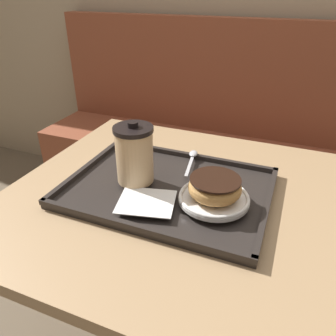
% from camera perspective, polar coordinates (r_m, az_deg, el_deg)
% --- Properties ---
extents(booth_bench, '(1.55, 0.44, 1.00)m').
position_cam_1_polar(booth_bench, '(1.74, 4.13, 1.38)').
color(booth_bench, brown).
rests_on(booth_bench, ground_plane).
extents(cafe_table, '(0.79, 0.72, 0.71)m').
position_cam_1_polar(cafe_table, '(0.87, 1.97, -14.18)').
color(cafe_table, tan).
rests_on(cafe_table, ground_plane).
extents(serving_tray, '(0.46, 0.34, 0.02)m').
position_cam_1_polar(serving_tray, '(0.77, 0.00, -3.69)').
color(serving_tray, '#282321').
rests_on(serving_tray, cafe_table).
extents(napkin_paper, '(0.14, 0.13, 0.00)m').
position_cam_1_polar(napkin_paper, '(0.70, -3.79, -5.87)').
color(napkin_paper, white).
rests_on(napkin_paper, serving_tray).
extents(coffee_cup_front, '(0.09, 0.09, 0.14)m').
position_cam_1_polar(coffee_cup_front, '(0.74, -5.86, 2.43)').
color(coffee_cup_front, '#E0B784').
rests_on(coffee_cup_front, serving_tray).
extents(plate_with_chocolate_donut, '(0.15, 0.15, 0.01)m').
position_cam_1_polar(plate_with_chocolate_donut, '(0.70, 8.00, -5.15)').
color(plate_with_chocolate_donut, white).
rests_on(plate_with_chocolate_donut, serving_tray).
extents(donut_chocolate_glazed, '(0.11, 0.11, 0.04)m').
position_cam_1_polar(donut_chocolate_glazed, '(0.69, 8.16, -3.26)').
color(donut_chocolate_glazed, tan).
rests_on(donut_chocolate_glazed, plate_with_chocolate_donut).
extents(spoon, '(0.04, 0.13, 0.01)m').
position_cam_1_polar(spoon, '(0.86, 4.26, 1.93)').
color(spoon, silver).
rests_on(spoon, serving_tray).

